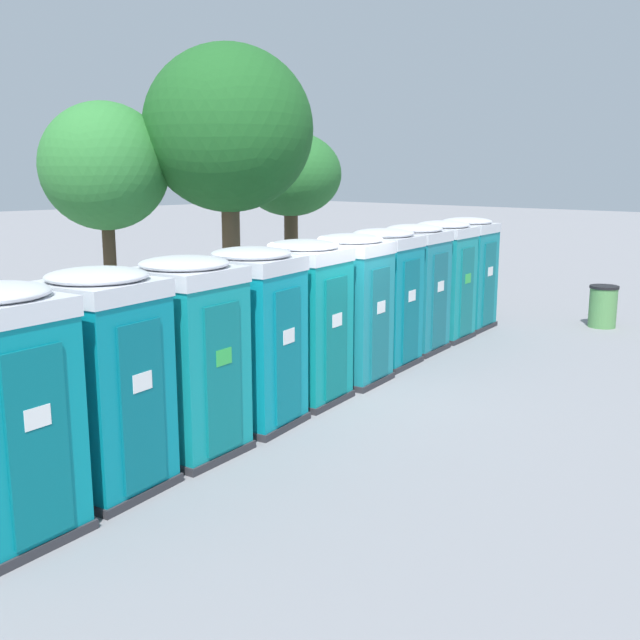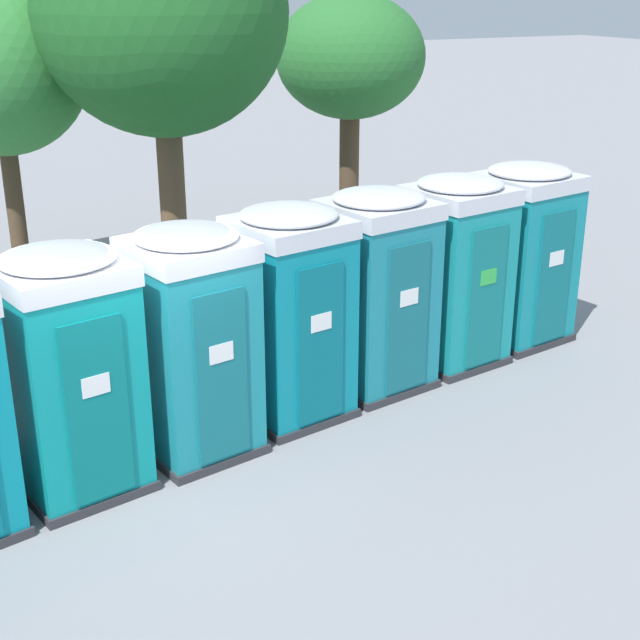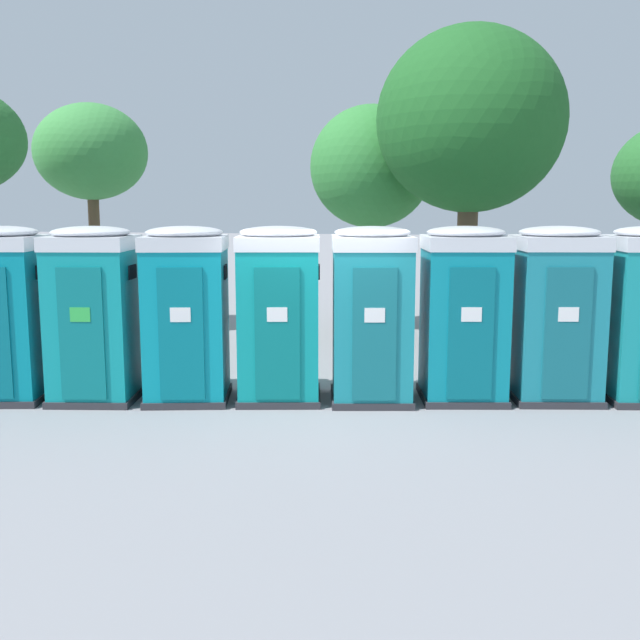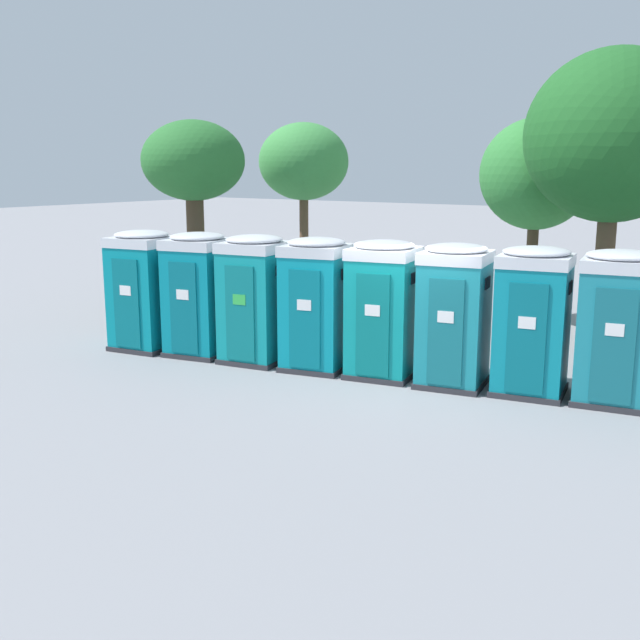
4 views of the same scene
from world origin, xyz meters
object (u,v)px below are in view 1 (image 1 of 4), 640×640
object	(u,v)px
portapotty_7	(413,287)
portapotty_9	(466,272)
portapotty_6	(383,297)
portapotty_8	(442,279)
portapotty_3	(253,336)
trash_can	(603,306)
street_tree_1	(229,130)
portapotty_5	(350,308)
portapotty_4	(304,320)
street_tree_2	(291,176)
portapotty_2	(188,356)
street_tree_4	(105,168)
portapotty_1	(103,380)

from	to	relation	value
portapotty_7	portapotty_9	bearing A→B (deg)	9.87
portapotty_6	portapotty_8	xyz separation A→B (m)	(2.64, 0.48, 0.00)
portapotty_3	trash_can	size ratio (longest dim) A/B	2.61
portapotty_9	street_tree_1	xyz separation A→B (m)	(-3.95, 3.60, 3.15)
portapotty_8	portapotty_6	bearing A→B (deg)	-169.68
portapotty_5	portapotty_6	xyz separation A→B (m)	(1.30, 0.32, -0.00)
portapotty_4	street_tree_1	distance (m)	6.36
portapotty_7	street_tree_2	bearing A→B (deg)	64.30
portapotty_4	portapotty_5	size ratio (longest dim) A/B	1.00
portapotty_2	portapotty_6	bearing A→B (deg)	11.41
portapotty_6	portapotty_9	world-z (taller)	same
portapotty_3	street_tree_2	size ratio (longest dim) A/B	0.54
portapotty_2	portapotty_6	distance (m)	5.36
portapotty_7	street_tree_4	size ratio (longest dim) A/B	0.51
portapotty_4	portapotty_5	xyz separation A→B (m)	(1.33, 0.21, 0.00)
portapotty_5	portapotty_6	bearing A→B (deg)	14.00
portapotty_9	portapotty_5	bearing A→B (deg)	-168.68
portapotty_1	street_tree_2	distance (m)	14.13
trash_can	street_tree_4	bearing A→B (deg)	138.03
portapotty_7	street_tree_2	xyz separation A→B (m)	(3.29, 6.83, 2.16)
portapotty_7	street_tree_1	bearing A→B (deg)	107.91
portapotty_5	street_tree_1	world-z (taller)	street_tree_1
portapotty_8	trash_can	distance (m)	4.18
portapotty_5	street_tree_2	distance (m)	9.72
portapotty_4	portapotty_6	world-z (taller)	same
portapotty_8	street_tree_1	xyz separation A→B (m)	(-2.63, 3.84, 3.15)
portapotty_5	portapotty_9	xyz separation A→B (m)	(5.26, 1.05, -0.00)
street_tree_2	street_tree_4	xyz separation A→B (m)	(-6.73, -1.24, 0.20)
portapotty_1	portapotty_2	world-z (taller)	same
portapotty_4	trash_can	world-z (taller)	portapotty_4
portapotty_3	street_tree_2	xyz separation A→B (m)	(8.54, 7.91, 2.16)
portapotty_8	portapotty_9	bearing A→B (deg)	10.64
portapotty_3	street_tree_1	world-z (taller)	street_tree_1
portapotty_4	portapotty_3	bearing A→B (deg)	-167.86
portapotty_5	street_tree_2	world-z (taller)	street_tree_2
portapotty_3	portapotty_6	bearing A→B (deg)	11.65
portapotty_8	street_tree_4	bearing A→B (deg)	131.55
street_tree_2	trash_can	size ratio (longest dim) A/B	4.83
trash_can	portapotty_4	bearing A→B (deg)	173.01
portapotty_7	portapotty_9	size ratio (longest dim) A/B	1.00
portapotty_5	portapotty_9	distance (m)	5.36
portapotty_9	street_tree_4	bearing A→B (deg)	139.86
portapotty_1	portapotty_8	bearing A→B (deg)	10.82
street_tree_1	portapotty_5	bearing A→B (deg)	-105.68
street_tree_4	portapotty_3	bearing A→B (deg)	-105.16
portapotty_3	portapotty_4	size ratio (longest dim) A/B	1.00
portapotty_1	portapotty_9	distance (m)	10.72
portapotty_9	street_tree_2	distance (m)	6.76
portapotty_4	street_tree_1	size ratio (longest dim) A/B	0.41
portapotty_9	street_tree_2	size ratio (longest dim) A/B	0.54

